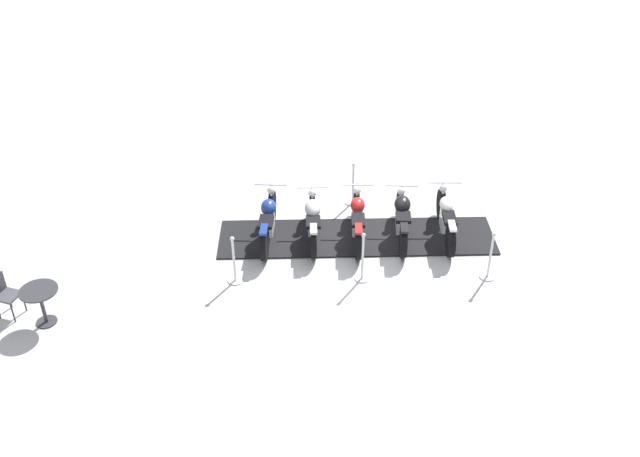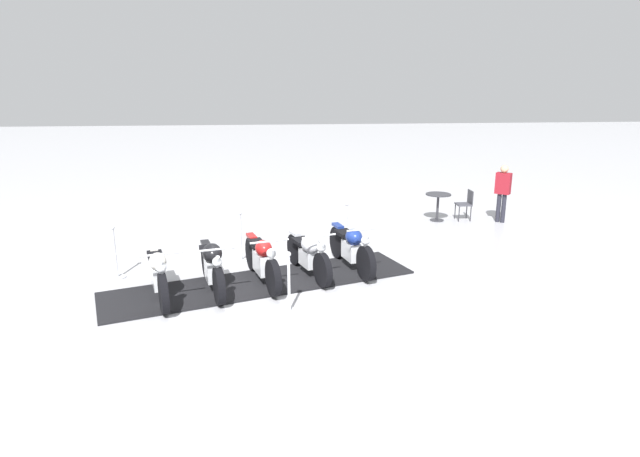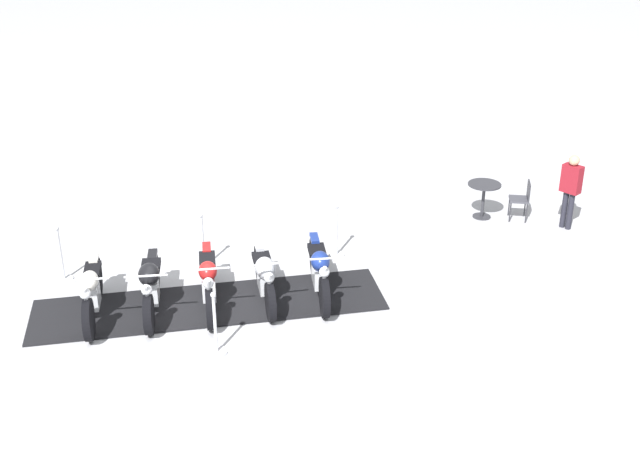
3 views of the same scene
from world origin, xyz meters
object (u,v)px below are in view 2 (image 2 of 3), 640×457
stanchion_left_mid (241,244)px  stanchion_left_rear (346,232)px  motorcycle_chrome (309,253)px  bystander_person (503,188)px  cafe_table (438,201)px  cafe_chair_near_table (466,203)px  motorcycle_maroon (262,260)px  stanchion_right_mid (289,294)px  motorcycle_black (212,266)px  motorcycle_cream (158,273)px  motorcycle_navy (352,247)px  stanchion_left_front (116,261)px

stanchion_left_mid → stanchion_left_rear: (-0.81, 2.47, -0.03)m
motorcycle_chrome → bystander_person: bystander_person is taller
cafe_table → cafe_chair_near_table: cafe_chair_near_table is taller
motorcycle_maroon → stanchion_right_mid: 1.48m
motorcycle_chrome → stanchion_right_mid: size_ratio=1.84×
bystander_person → cafe_chair_near_table: bearing=-70.1°
stanchion_right_mid → motorcycle_black: bearing=-127.9°
motorcycle_cream → motorcycle_chrome: bearing=91.7°
motorcycle_cream → cafe_chair_near_table: (-5.07, 7.64, -0.00)m
motorcycle_chrome → cafe_chair_near_table: size_ratio=2.34×
stanchion_right_mid → cafe_table: (-5.86, 4.50, 0.24)m
motorcycle_navy → stanchion_left_rear: stanchion_left_rear is taller
motorcycle_black → stanchion_left_mid: bearing=151.2°
motorcycle_maroon → stanchion_left_rear: (-2.25, 2.00, -0.13)m
motorcycle_cream → stanchion_left_mid: stanchion_left_mid is taller
motorcycle_cream → stanchion_left_front: bearing=-155.1°
motorcycle_maroon → motorcycle_cream: bearing=-87.4°
motorcycle_navy → stanchion_right_mid: 2.45m
motorcycle_black → stanchion_left_rear: size_ratio=1.91×
motorcycle_cream → motorcycle_chrome: (-0.91, 2.79, -0.01)m
bystander_person → stanchion_right_mid: bearing=-8.7°
motorcycle_maroon → motorcycle_navy: size_ratio=1.00×
motorcycle_black → cafe_chair_near_table: bearing=111.2°
stanchion_left_front → bystander_person: bystander_person is taller
stanchion_left_rear → motorcycle_cream: bearing=-53.4°
stanchion_left_mid → cafe_chair_near_table: stanchion_left_mid is taller
motorcycle_maroon → motorcycle_navy: bearing=92.6°
motorcycle_maroon → stanchion_left_mid: bearing=-177.4°
motorcycle_cream → stanchion_left_rear: 4.81m
motorcycle_navy → stanchion_right_mid: size_ratio=1.99×
stanchion_right_mid → bystander_person: bearing=131.6°
motorcycle_black → stanchion_left_rear: stanchion_left_rear is taller
motorcycle_maroon → motorcycle_chrome: size_ratio=1.08×
stanchion_right_mid → stanchion_left_front: bearing=-120.7°
motorcycle_black → stanchion_right_mid: size_ratio=1.90×
motorcycle_black → stanchion_left_mid: (-1.75, 0.46, -0.12)m
stanchion_left_front → stanchion_right_mid: (2.02, 3.40, -0.01)m
motorcycle_navy → stanchion_left_mid: (-0.83, -2.33, -0.10)m
stanchion_left_rear → cafe_chair_near_table: stanchion_left_rear is taller
stanchion_left_mid → cafe_chair_near_table: size_ratio=1.31×
stanchion_left_mid → stanchion_left_front: bearing=-71.8°
cafe_chair_near_table → motorcycle_cream: bearing=34.7°
motorcycle_cream → cafe_table: 8.51m
motorcycle_cream → motorcycle_maroon: bearing=91.9°
motorcycle_chrome → stanchion_left_rear: 2.23m
motorcycle_black → stanchion_left_mid: stanchion_left_mid is taller
motorcycle_chrome → stanchion_right_mid: 1.76m
motorcycle_black → stanchion_left_front: 2.23m
motorcycle_cream → bystander_person: bystander_person is taller
motorcycle_maroon → stanchion_left_mid: size_ratio=1.92×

